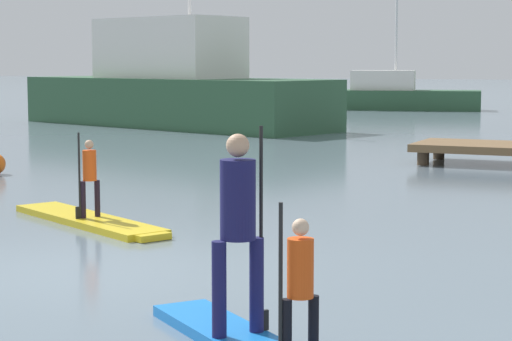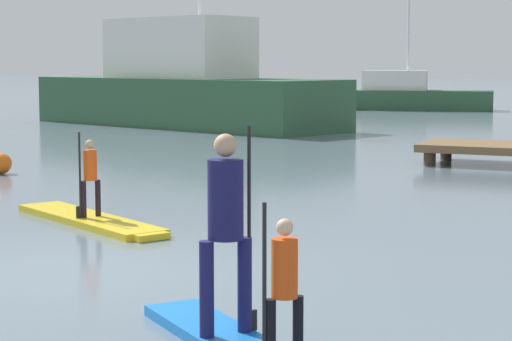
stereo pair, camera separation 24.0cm
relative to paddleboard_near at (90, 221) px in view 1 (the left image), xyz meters
The scene contains 7 objects.
ground_plane 3.32m from the paddleboard_near, 57.74° to the right, with size 240.00×240.00×0.00m, color slate.
paddleboard_near is the anchor object (origin of this frame).
paddler_child_solo 0.70m from the paddleboard_near, 69.56° to the right, with size 0.27×0.37×1.28m.
paddler_adult 6.73m from the paddleboard_near, 45.12° to the right, with size 0.43×0.45×1.78m.
paddler_child_front 7.70m from the paddleboard_near, 44.23° to the right, with size 0.30×0.34×1.28m.
fishing_boat_white_large 21.84m from the paddleboard_near, 115.94° to the left, with size 13.66×7.58×8.81m.
fishing_boat_green_midground 35.32m from the paddleboard_near, 98.88° to the left, with size 8.35×3.69×6.45m.
Camera 1 is at (6.37, -9.18, 2.42)m, focal length 67.85 mm.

